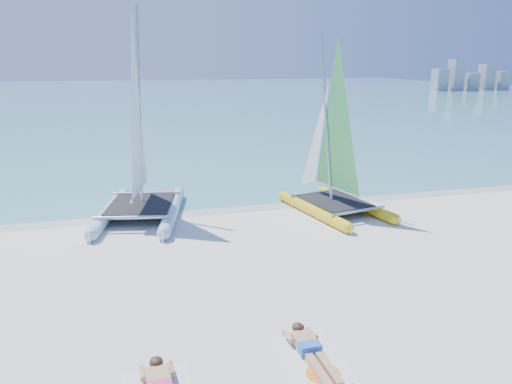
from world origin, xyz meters
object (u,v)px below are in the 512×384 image
catamaran_yellow (329,154)px  sunbather_b (311,350)px  towel_b (315,362)px  catamaran_blue (138,154)px

catamaran_yellow → sunbather_b: size_ratio=3.42×
towel_b → sunbather_b: 0.22m
towel_b → catamaran_blue: bearing=104.4°
sunbather_b → catamaran_blue: bearing=104.8°
catamaran_blue → sunbather_b: (2.31, -8.79, -1.89)m
catamaran_yellow → towel_b: (-3.74, -8.15, -1.85)m
catamaran_yellow → sunbather_b: catamaran_yellow is taller
catamaran_yellow → sunbather_b: 8.96m
catamaran_yellow → towel_b: catamaran_yellow is taller
catamaran_blue → catamaran_yellow: bearing=4.6°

